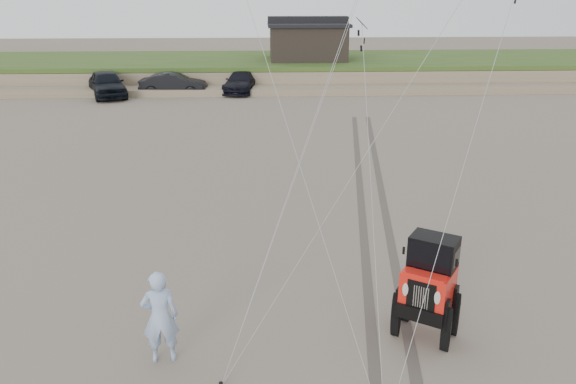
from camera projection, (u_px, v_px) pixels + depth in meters
name	position (u px, v px, depth m)	size (l,w,h in m)	color
ground	(351.00, 360.00, 11.49)	(160.00, 160.00, 0.00)	#6B6054
dune_ridge	(283.00, 70.00, 46.41)	(160.00, 14.25, 1.73)	#7A6B54
cabin	(308.00, 40.00, 45.20)	(6.40, 5.40, 3.35)	black
truck_a	(107.00, 84.00, 39.07)	(2.14, 5.31, 1.81)	black
truck_b	(173.00, 84.00, 39.81)	(1.63, 4.69, 1.54)	black
truck_c	(241.00, 82.00, 40.86)	(2.08, 5.11, 1.48)	black
jeep	(427.00, 299.00, 11.99)	(2.14, 4.96, 1.85)	red
man	(160.00, 317.00, 11.18)	(0.73, 0.48, 2.01)	#849DCC
tire_tracks	(374.00, 212.00, 19.08)	(5.22, 29.74, 0.01)	#4C443D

